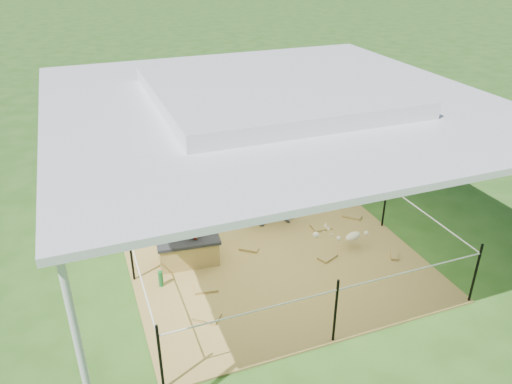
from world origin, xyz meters
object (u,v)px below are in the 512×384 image
object	(u,v)px
foal	(353,235)
distant_person	(236,93)
picnic_table_near	(213,92)
picnic_table_far	(301,75)
trash_barrel	(303,98)
straw_bale	(189,252)
woman	(192,209)
green_bottle	(161,279)
pony	(277,202)

from	to	relation	value
foal	distant_person	size ratio (longest dim) A/B	0.79
picnic_table_near	picnic_table_far	distance (m)	3.57
distant_person	trash_barrel	bearing A→B (deg)	172.35
foal	distant_person	bearing A→B (deg)	67.21
straw_bale	woman	distance (m)	0.77
distant_person	picnic_table_near	bearing A→B (deg)	-49.11
foal	green_bottle	bearing A→B (deg)	159.63
straw_bale	pony	xyz separation A→B (m)	(1.80, 0.58, 0.26)
picnic_table_far	distant_person	size ratio (longest dim) A/B	1.81
green_bottle	picnic_table_far	bearing A→B (deg)	54.13
pony	picnic_table_far	bearing A→B (deg)	-24.53
green_bottle	trash_barrel	world-z (taller)	trash_barrel
picnic_table_far	distant_person	world-z (taller)	distant_person
pony	straw_bale	bearing A→B (deg)	111.46
straw_bale	picnic_table_near	bearing A→B (deg)	70.96
pony	foal	bearing A→B (deg)	-138.06
pony	woman	bearing A→B (deg)	112.44
woman	distant_person	bearing A→B (deg)	162.24
pony	distant_person	size ratio (longest dim) A/B	0.99
foal	picnic_table_far	bearing A→B (deg)	51.05
picnic_table_near	straw_bale	bearing A→B (deg)	-118.91
foal	woman	bearing A→B (deg)	149.41
foal	picnic_table_near	size ratio (longest dim) A/B	0.51
green_bottle	picnic_table_far	distance (m)	11.72
trash_barrel	pony	bearing A→B (deg)	-119.54
straw_bale	green_bottle	world-z (taller)	straw_bale
picnic_table_near	picnic_table_far	bearing A→B (deg)	3.27
picnic_table_near	picnic_table_far	xyz separation A→B (m)	(3.48, 0.81, 0.06)
woman	distant_person	world-z (taller)	woman
straw_bale	picnic_table_far	bearing A→B (deg)	55.07
pony	picnic_table_far	size ratio (longest dim) A/B	0.55
woman	picnic_table_near	world-z (taller)	woman
green_bottle	foal	xyz separation A→B (m)	(3.25, -0.11, 0.12)
distant_person	pony	bearing A→B (deg)	91.15
trash_barrel	woman	bearing A→B (deg)	-127.78
picnic_table_near	green_bottle	bearing A→B (deg)	-121.20
woman	picnic_table_near	bearing A→B (deg)	167.58
woman	picnic_table_far	bearing A→B (deg)	151.49
pony	foal	world-z (taller)	pony
straw_bale	pony	distance (m)	1.91
pony	trash_barrel	distance (m)	6.88
woman	picnic_table_near	size ratio (longest dim) A/B	0.63
trash_barrel	distant_person	xyz separation A→B (m)	(-1.87, 0.74, 0.16)
trash_barrel	picnic_table_near	size ratio (longest dim) A/B	0.45
green_bottle	foal	distance (m)	3.26
pony	distant_person	distance (m)	6.90
foal	trash_barrel	xyz separation A→B (m)	(2.49, 7.13, 0.12)
picnic_table_near	picnic_table_far	size ratio (longest dim) A/B	0.86
straw_bale	distant_person	xyz separation A→B (m)	(3.32, 7.31, 0.32)
straw_bale	green_bottle	xyz separation A→B (m)	(-0.55, -0.45, -0.08)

